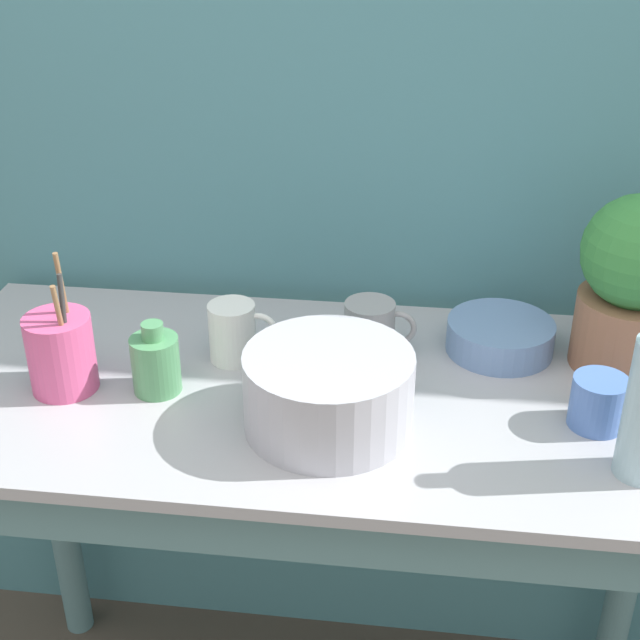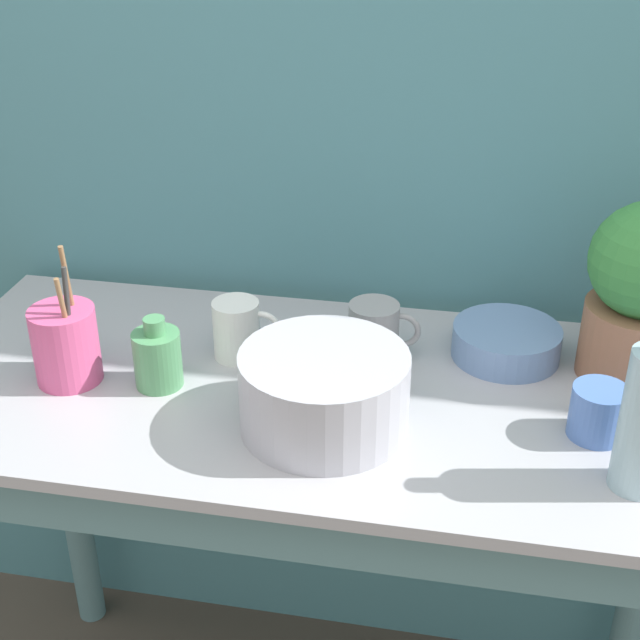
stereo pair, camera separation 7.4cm
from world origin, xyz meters
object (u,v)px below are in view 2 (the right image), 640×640
mug_grey (375,330)px  mug_blue (600,412)px  bowl_wash_large (324,391)px  mug_white (238,329)px  bottle_short (157,357)px  bowl_small_blue (506,342)px  utensil_cup (66,344)px

mug_grey → mug_blue: size_ratio=1.06×
bowl_wash_large → mug_grey: size_ratio=2.05×
bowl_wash_large → mug_white: (-0.17, 0.17, -0.01)m
bowl_wash_large → mug_blue: (0.39, 0.05, -0.02)m
bowl_wash_large → mug_grey: bowl_wash_large is taller
bowl_wash_large → bottle_short: bowl_wash_large is taller
mug_grey → bowl_small_blue: mug_grey is taller
mug_blue → utensil_cup: utensil_cup is taller
bowl_wash_large → utensil_cup: (-0.42, 0.05, 0.00)m
mug_white → mug_blue: mug_white is taller
bottle_short → bowl_small_blue: (0.53, 0.19, -0.02)m
mug_grey → utensil_cup: size_ratio=0.53×
bowl_wash_large → bowl_small_blue: bowl_wash_large is taller
mug_grey → bowl_wash_large: bearing=-101.8°
utensil_cup → bottle_short: bearing=4.6°
mug_white → mug_blue: size_ratio=1.02×
mug_blue → mug_white: bearing=168.0°
bowl_small_blue → utensil_cup: 0.70m
bottle_short → bowl_wash_large: bearing=-12.7°
mug_grey → mug_blue: mug_grey is taller
bowl_wash_large → bottle_short: bearing=167.3°
mug_blue → bowl_small_blue: size_ratio=0.64×
bottle_short → bowl_small_blue: bottle_short is taller
bottle_short → mug_blue: (0.66, -0.01, -0.01)m
bottle_short → mug_blue: bottle_short is taller
bowl_small_blue → bowl_wash_large: bearing=-135.9°
mug_white → utensil_cup: utensil_cup is taller
mug_grey → mug_white: bearing=-168.3°
mug_white → bowl_small_blue: mug_white is taller
mug_blue → utensil_cup: (-0.80, 0.00, 0.02)m
bottle_short → mug_white: (0.10, 0.11, 0.00)m
bowl_small_blue → utensil_cup: utensil_cup is taller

